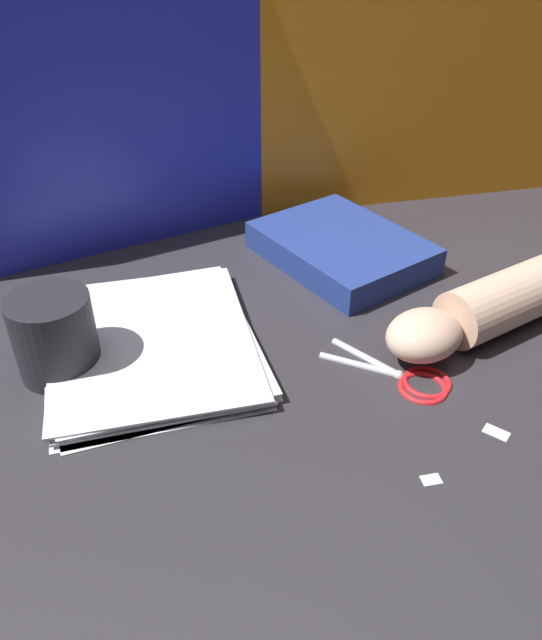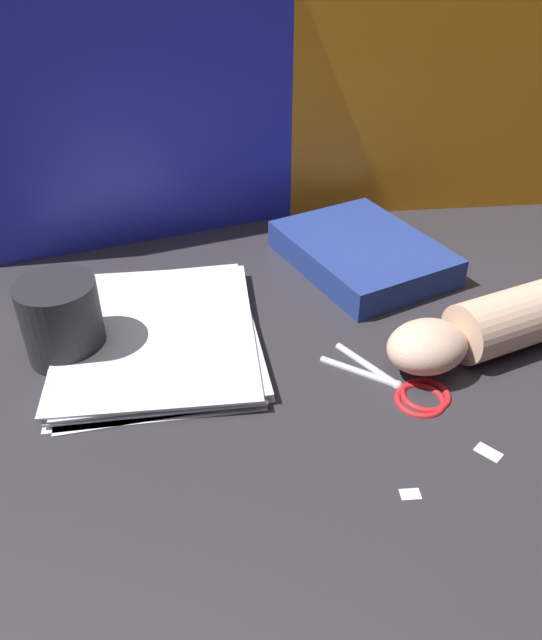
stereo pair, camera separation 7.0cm
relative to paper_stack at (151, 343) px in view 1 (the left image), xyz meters
The scene contains 10 objects.
ground_plane 0.14m from the paper_stack, 30.44° to the right, with size 6.00×6.00×0.00m, color #2D2B30.
backdrop_panel_center 0.37m from the paper_stack, 66.58° to the left, with size 0.74×0.14×0.36m.
backdrop_panel_right 0.57m from the paper_stack, 35.40° to the left, with size 0.86×0.11×0.49m.
paper_stack is the anchor object (origin of this frame).
book_closed 0.33m from the paper_stack, 21.88° to the left, with size 0.24×0.28×0.04m.
scissors 0.31m from the paper_stack, 29.87° to the right, with size 0.14×0.15×0.01m.
hand_forearm 0.43m from the paper_stack, 13.68° to the right, with size 0.32×0.14×0.07m.
paper_scrap_near 0.40m from the paper_stack, 39.81° to the right, with size 0.03×0.03×0.00m.
paper_scrap_mid 0.36m from the paper_stack, 53.68° to the right, with size 0.02×0.02×0.00m.
mug 0.11m from the paper_stack, behind, with size 0.09×0.09×0.10m.
Camera 1 is at (-0.18, -0.54, 0.46)m, focal length 35.00 mm.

